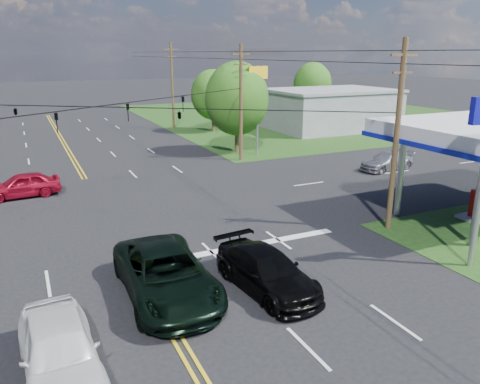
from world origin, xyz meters
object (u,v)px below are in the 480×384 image
pole_se (397,135)px  pickup_white (59,350)px  tree_right_b (213,95)px  suv_black (267,271)px  tree_far_r (312,84)px  pickup_dkgreen (166,274)px  pole_right_far (172,85)px  pole_ne (241,102)px  retail_ne (330,110)px  tree_right_a (237,99)px

pole_se → pickup_white: 17.75m
pickup_white → tree_right_b: bearing=60.0°
pole_se → suv_black: size_ratio=1.79×
pole_se → tree_far_r: bearing=61.7°
pickup_dkgreen → suv_black: pickup_dkgreen is taller
pole_right_far → pickup_white: 45.45m
pole_ne → tree_right_b: (3.50, 15.00, -0.70)m
pole_ne → tree_far_r: pole_ne is taller
pole_se → suv_black: 10.24m
pickup_dkgreen → pickup_white: pickup_dkgreen is taller
tree_right_b → retail_ne: bearing=-16.5°
pole_se → suv_black: (-8.85, -3.08, -4.15)m
retail_ne → pickup_white: (-33.50, -34.13, -1.33)m
pole_ne → tree_far_r: (21.00, 21.00, -0.37)m
pole_se → pickup_white: size_ratio=1.87×
tree_far_r → pickup_white: size_ratio=1.50×
retail_ne → pole_ne: pole_ne is taller
pole_ne → tree_right_a: (1.00, 3.00, -0.05)m
pole_right_far → tree_far_r: pole_right_far is taller
pole_se → tree_right_a: 21.02m
pole_ne → pickup_white: size_ratio=1.87×
retail_ne → tree_right_b: (-13.50, 4.00, 2.02)m
retail_ne → tree_far_r: size_ratio=1.83×
pickup_dkgreen → tree_right_a: bearing=61.0°
retail_ne → tree_right_a: size_ratio=1.71×
pole_right_far → pickup_dkgreen: bearing=-107.8°
tree_right_b → pickup_dkgreen: size_ratio=1.08×
pole_right_far → tree_right_a: (1.00, -16.00, -0.30)m
suv_black → pole_right_far: bearing=71.2°
retail_ne → tree_right_b: size_ratio=1.98×
pickup_dkgreen → suv_black: 3.82m
tree_right_a → pickup_dkgreen: (-13.50, -22.98, -3.96)m
pole_ne → pole_right_far: size_ratio=0.95×
tree_right_a → suv_black: size_ratio=1.54×
pole_se → tree_right_a: size_ratio=1.16×
tree_right_a → tree_far_r: size_ratio=1.07×
pickup_dkgreen → retail_ne: bearing=47.8°
tree_right_b → pickup_white: 43.18m
pole_se → pole_ne: 18.00m
pickup_white → pole_right_far: bearing=66.3°
pole_right_far → suv_black: pole_right_far is taller
suv_black → pickup_white: pickup_white is taller
pole_right_far → tree_far_r: size_ratio=1.31×
pole_ne → tree_far_r: 29.70m
pole_se → pickup_dkgreen: 13.27m
tree_right_b → tree_far_r: tree_far_r is taller
tree_right_a → tree_far_r: bearing=42.0°
pole_ne → tree_far_r: size_ratio=1.25×
tree_right_b → tree_far_r: (17.50, 6.00, 0.33)m
tree_far_r → tree_right_a: bearing=-138.0°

